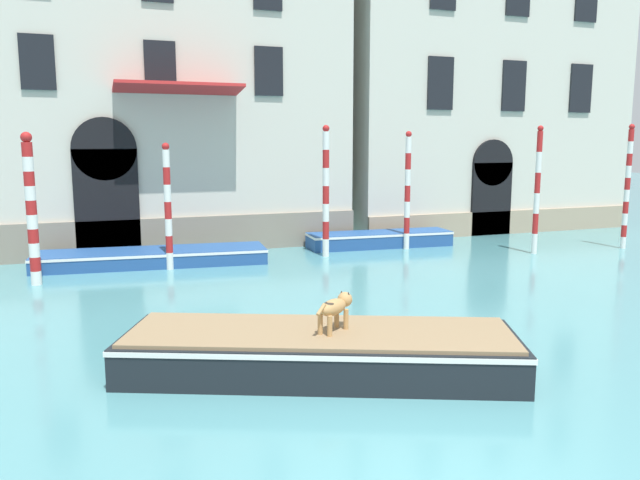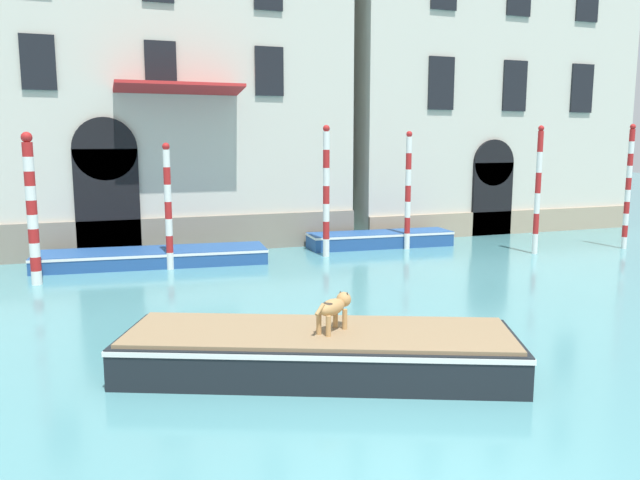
{
  "view_description": "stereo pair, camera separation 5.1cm",
  "coord_description": "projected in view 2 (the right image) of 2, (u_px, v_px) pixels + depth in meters",
  "views": [
    {
      "loc": [
        -3.14,
        -4.55,
        3.77
      ],
      "look_at": [
        2.53,
        10.71,
        1.2
      ],
      "focal_mm": 35.0,
      "sensor_mm": 36.0,
      "label": 1
    },
    {
      "loc": [
        -3.09,
        -4.56,
        3.77
      ],
      "look_at": [
        2.53,
        10.71,
        1.2
      ],
      "focal_mm": 35.0,
      "sensor_mm": 36.0,
      "label": 2
    }
  ],
  "objects": [
    {
      "name": "mooring_pole_0",
      "position": [
        408.0,
        190.0,
        21.83
      ],
      "size": [
        0.21,
        0.21,
        4.14
      ],
      "color": "white",
      "rests_on": "ground_plane"
    },
    {
      "name": "boat_moored_near_palazzo",
      "position": [
        153.0,
        257.0,
        19.27
      ],
      "size": [
        7.07,
        2.42,
        0.47
      ],
      "rotation": [
        0.0,
        0.0,
        -0.1
      ],
      "color": "#234C8C",
      "rests_on": "ground_plane"
    },
    {
      "name": "mooring_pole_3",
      "position": [
        628.0,
        187.0,
        21.89
      ],
      "size": [
        0.19,
        0.19,
        4.38
      ],
      "color": "white",
      "rests_on": "ground_plane"
    },
    {
      "name": "palazzo_right",
      "position": [
        472.0,
        79.0,
        27.61
      ],
      "size": [
        12.65,
        6.13,
        13.04
      ],
      "color": "beige",
      "rests_on": "ground_plane"
    },
    {
      "name": "boat_foreground",
      "position": [
        319.0,
        350.0,
        10.24
      ],
      "size": [
        6.72,
        4.43,
        0.72
      ],
      "rotation": [
        0.0,
        0.0,
        -0.41
      ],
      "color": "black",
      "rests_on": "ground_plane"
    },
    {
      "name": "mooring_pole_5",
      "position": [
        32.0,
        209.0,
        16.32
      ],
      "size": [
        0.28,
        0.28,
        4.03
      ],
      "color": "white",
      "rests_on": "ground_plane"
    },
    {
      "name": "boat_moored_far",
      "position": [
        380.0,
        239.0,
        22.61
      ],
      "size": [
        5.35,
        1.7,
        0.54
      ],
      "rotation": [
        0.0,
        0.0,
        -0.07
      ],
      "color": "#234C8C",
      "rests_on": "ground_plane"
    },
    {
      "name": "mooring_pole_2",
      "position": [
        538.0,
        190.0,
        20.88
      ],
      "size": [
        0.19,
        0.19,
        4.3
      ],
      "color": "white",
      "rests_on": "ground_plane"
    },
    {
      "name": "dog_on_deck",
      "position": [
        334.0,
        307.0,
        10.11
      ],
      "size": [
        0.8,
        0.6,
        0.61
      ],
      "rotation": [
        0.0,
        0.0,
        0.6
      ],
      "color": "tan",
      "rests_on": "boat_foreground"
    },
    {
      "name": "mooring_pole_1",
      "position": [
        168.0,
        206.0,
        18.35
      ],
      "size": [
        0.22,
        0.22,
        3.74
      ],
      "color": "white",
      "rests_on": "ground_plane"
    },
    {
      "name": "mooring_pole_4",
      "position": [
        326.0,
        191.0,
        20.38
      ],
      "size": [
        0.22,
        0.22,
        4.31
      ],
      "color": "white",
      "rests_on": "ground_plane"
    },
    {
      "name": "palazzo_left",
      "position": [
        150.0,
        38.0,
        22.75
      ],
      "size": [
        13.63,
        7.4,
        15.03
      ],
      "color": "beige",
      "rests_on": "ground_plane"
    }
  ]
}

